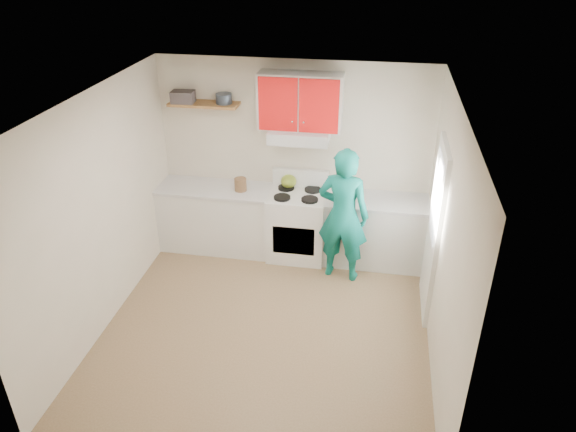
% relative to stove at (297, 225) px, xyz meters
% --- Properties ---
extents(floor, '(3.80, 3.80, 0.00)m').
position_rel_stove_xyz_m(floor, '(-0.10, -1.57, -0.46)').
color(floor, brown).
rests_on(floor, ground).
extents(ceiling, '(3.60, 3.80, 0.04)m').
position_rel_stove_xyz_m(ceiling, '(-0.10, -1.57, 2.14)').
color(ceiling, white).
rests_on(ceiling, floor).
extents(back_wall, '(3.60, 0.04, 2.60)m').
position_rel_stove_xyz_m(back_wall, '(-0.10, 0.32, 0.84)').
color(back_wall, beige).
rests_on(back_wall, floor).
extents(front_wall, '(3.60, 0.04, 2.60)m').
position_rel_stove_xyz_m(front_wall, '(-0.10, -3.47, 0.84)').
color(front_wall, beige).
rests_on(front_wall, floor).
extents(left_wall, '(0.04, 3.80, 2.60)m').
position_rel_stove_xyz_m(left_wall, '(-1.90, -1.57, 0.84)').
color(left_wall, beige).
rests_on(left_wall, floor).
extents(right_wall, '(0.04, 3.80, 2.60)m').
position_rel_stove_xyz_m(right_wall, '(1.70, -1.57, 0.84)').
color(right_wall, beige).
rests_on(right_wall, floor).
extents(door, '(0.05, 0.85, 2.05)m').
position_rel_stove_xyz_m(door, '(1.68, -0.88, 0.56)').
color(door, white).
rests_on(door, floor).
extents(door_glass, '(0.01, 0.55, 0.95)m').
position_rel_stove_xyz_m(door_glass, '(1.65, -0.88, 0.99)').
color(door_glass, white).
rests_on(door_glass, door).
extents(counter_left, '(1.52, 0.60, 0.90)m').
position_rel_stove_xyz_m(counter_left, '(-1.14, 0.02, -0.01)').
color(counter_left, silver).
rests_on(counter_left, floor).
extents(counter_right, '(1.32, 0.60, 0.90)m').
position_rel_stove_xyz_m(counter_right, '(1.04, 0.02, -0.01)').
color(counter_right, silver).
rests_on(counter_right, floor).
extents(stove, '(0.76, 0.65, 0.92)m').
position_rel_stove_xyz_m(stove, '(0.00, 0.00, 0.00)').
color(stove, white).
rests_on(stove, floor).
extents(range_hood, '(0.76, 0.44, 0.15)m').
position_rel_stove_xyz_m(range_hood, '(0.00, 0.10, 1.24)').
color(range_hood, silver).
rests_on(range_hood, back_wall).
extents(upper_cabinets, '(1.02, 0.33, 0.70)m').
position_rel_stove_xyz_m(upper_cabinets, '(0.00, 0.16, 1.66)').
color(upper_cabinets, red).
rests_on(upper_cabinets, back_wall).
extents(shelf, '(0.90, 0.30, 0.04)m').
position_rel_stove_xyz_m(shelf, '(-1.25, 0.18, 1.56)').
color(shelf, brown).
rests_on(shelf, back_wall).
extents(books, '(0.30, 0.22, 0.15)m').
position_rel_stove_xyz_m(books, '(-1.51, 0.14, 1.65)').
color(books, '#40383C').
rests_on(books, shelf).
extents(tin, '(0.27, 0.27, 0.13)m').
position_rel_stove_xyz_m(tin, '(-0.99, 0.19, 1.64)').
color(tin, '#333D4C').
rests_on(tin, shelf).
extents(kettle, '(0.24, 0.24, 0.18)m').
position_rel_stove_xyz_m(kettle, '(-0.15, 0.20, 0.55)').
color(kettle, olive).
rests_on(kettle, stove).
extents(crock, '(0.21, 0.21, 0.19)m').
position_rel_stove_xyz_m(crock, '(-0.77, -0.01, 0.54)').
color(crock, brown).
rests_on(crock, counter_left).
extents(cutting_board, '(0.36, 0.31, 0.02)m').
position_rel_stove_xyz_m(cutting_board, '(0.91, 0.01, 0.45)').
color(cutting_board, olive).
rests_on(cutting_board, counter_right).
extents(silicone_mat, '(0.37, 0.32, 0.01)m').
position_rel_stove_xyz_m(silicone_mat, '(1.28, -0.03, 0.44)').
color(silicone_mat, red).
rests_on(silicone_mat, counter_right).
extents(person, '(0.70, 0.52, 1.76)m').
position_rel_stove_xyz_m(person, '(0.63, -0.40, 0.42)').
color(person, '#0C7368').
rests_on(person, floor).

